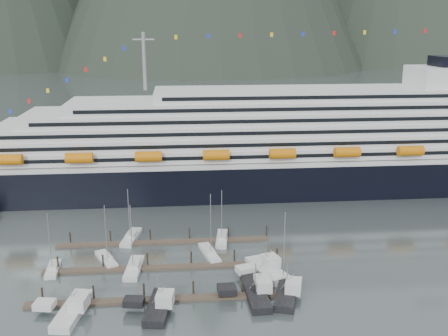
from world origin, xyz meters
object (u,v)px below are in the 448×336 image
(cruise_ship, at_px, (282,150))
(trawler_d, at_px, (286,292))
(sailboat_c, at_px, (134,268))
(trawler_b, at_px, (158,306))
(sailboat_b, at_px, (106,260))
(sailboat_g, at_px, (222,239))
(trawler_c, at_px, (254,291))
(sailboat_e, at_px, (131,238))
(sailboat_a, at_px, (53,269))
(sailboat_d, at_px, (210,253))
(trawler_a, at_px, (72,309))
(sailboat_h, at_px, (280,279))
(trawler_e, at_px, (265,269))

(cruise_ship, relative_size, trawler_d, 16.56)
(sailboat_c, relative_size, trawler_b, 1.26)
(sailboat_b, bearing_deg, sailboat_g, -95.34)
(trawler_c, bearing_deg, sailboat_e, 38.60)
(cruise_ship, bearing_deg, sailboat_a, -138.11)
(sailboat_d, height_order, trawler_d, sailboat_d)
(trawler_d, bearing_deg, sailboat_c, 82.43)
(sailboat_e, bearing_deg, sailboat_d, -109.75)
(sailboat_a, xyz_separation_m, trawler_a, (6.85, -16.91, 0.49))
(sailboat_b, bearing_deg, cruise_ship, -69.03)
(sailboat_e, distance_m, trawler_b, 33.12)
(cruise_ship, distance_m, sailboat_h, 61.82)
(sailboat_b, distance_m, trawler_d, 39.07)
(trawler_a, distance_m, trawler_e, 37.68)
(sailboat_a, bearing_deg, trawler_c, -112.47)
(sailboat_h, distance_m, trawler_b, 24.97)
(sailboat_g, bearing_deg, sailboat_e, 90.58)
(trawler_a, bearing_deg, trawler_b, -82.30)
(sailboat_d, bearing_deg, cruise_ship, -40.62)
(sailboat_c, xyz_separation_m, sailboat_h, (28.67, -7.22, 0.01))
(trawler_a, bearing_deg, sailboat_b, -0.13)
(sailboat_a, height_order, sailboat_h, sailboat_h)
(sailboat_e, height_order, trawler_e, sailboat_e)
(sailboat_e, xyz_separation_m, trawler_d, (30.39, -29.46, 0.50))
(sailboat_b, relative_size, sailboat_c, 0.89)
(trawler_c, xyz_separation_m, trawler_d, (5.68, -0.92, 0.01))
(sailboat_b, xyz_separation_m, trawler_d, (34.66, -18.02, 0.51))
(sailboat_b, height_order, trawler_c, sailboat_b)
(sailboat_c, distance_m, trawler_b, 17.00)
(sailboat_g, height_order, trawler_a, sailboat_g)
(sailboat_e, xyz_separation_m, sailboat_h, (30.52, -23.41, 0.03))
(cruise_ship, bearing_deg, trawler_b, -117.32)
(trawler_d, relative_size, trawler_e, 1.04)
(trawler_d, bearing_deg, cruise_ship, 6.87)
(sailboat_e, relative_size, sailboat_g, 1.01)
(cruise_ship, height_order, sailboat_e, cruise_ship)
(cruise_ship, xyz_separation_m, sailboat_c, (-40.69, -52.30, -11.60))
(sailboat_a, bearing_deg, sailboat_e, -47.38)
(sailboat_c, xyz_separation_m, trawler_d, (28.53, -13.27, 0.48))
(cruise_ship, height_order, sailboat_d, cruise_ship)
(sailboat_d, height_order, sailboat_e, sailboat_d)
(sailboat_c, relative_size, trawler_c, 1.06)
(sailboat_g, xyz_separation_m, trawler_a, (-28.60, -29.26, 0.49))
(cruise_ship, relative_size, sailboat_h, 13.95)
(sailboat_d, relative_size, sailboat_e, 1.13)
(sailboat_g, bearing_deg, sailboat_d, 164.15)
(cruise_ship, height_order, trawler_e, cruise_ship)
(cruise_ship, bearing_deg, sailboat_c, -127.88)
(sailboat_c, bearing_deg, sailboat_b, 57.44)
(trawler_c, bearing_deg, trawler_d, -101.49)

